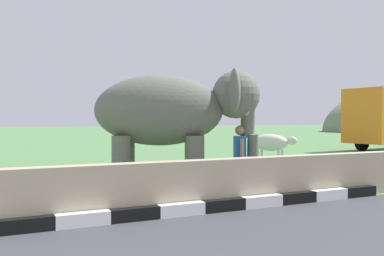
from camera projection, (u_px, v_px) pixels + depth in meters
barrier_parapet at (135, 190)px, 7.61m from camera, size 28.00×0.36×1.00m
elephant at (174, 113)px, 9.99m from camera, size 4.04×3.20×2.98m
person_handler at (240, 156)px, 9.96m from camera, size 0.37×0.63×1.66m
cow_near at (271, 143)px, 16.24m from camera, size 1.24×1.87×1.23m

